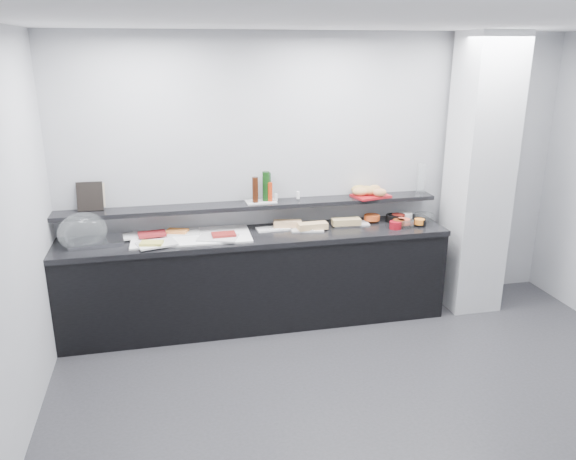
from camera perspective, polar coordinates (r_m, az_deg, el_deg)
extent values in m
plane|color=#2D2D30|center=(4.33, 10.53, -18.26)|extent=(5.00, 5.00, 0.00)
cube|color=#A7A9AE|center=(5.52, 3.35, 5.49)|extent=(5.00, 0.02, 2.70)
plane|color=white|center=(3.52, 13.16, 20.17)|extent=(5.00, 5.00, 0.00)
cube|color=silver|center=(5.80, 18.79, 5.16)|extent=(0.50, 0.50, 2.70)
cube|color=black|center=(5.38, -3.19, -5.21)|extent=(3.60, 0.60, 0.85)
cube|color=black|center=(5.22, -3.27, -0.66)|extent=(3.62, 0.62, 0.05)
cube|color=black|center=(5.31, -3.63, 2.53)|extent=(3.60, 0.25, 0.04)
cube|color=#AFB1B6|center=(5.22, -18.91, -1.13)|extent=(0.49, 0.36, 0.04)
ellipsoid|color=white|center=(5.18, -20.13, -0.16)|extent=(0.51, 0.43, 0.34)
cube|color=white|center=(5.18, -9.78, -0.66)|extent=(1.08, 0.53, 0.01)
cube|color=white|center=(5.27, -15.58, -0.58)|extent=(0.31, 0.25, 0.01)
cube|color=maroon|center=(5.22, -13.65, -0.39)|extent=(0.26, 0.18, 0.02)
cube|color=silver|center=(5.27, -10.59, -0.22)|extent=(0.29, 0.20, 0.01)
cube|color=orange|center=(5.26, -11.20, -0.09)|extent=(0.22, 0.18, 0.02)
cube|color=white|center=(5.00, -13.18, -1.37)|extent=(0.38, 0.30, 0.01)
cube|color=#D2C851|center=(4.97, -13.70, -1.31)|extent=(0.21, 0.16, 0.02)
cube|color=silver|center=(5.07, -7.14, -0.78)|extent=(0.40, 0.33, 0.01)
cube|color=maroon|center=(5.09, -6.55, -0.45)|extent=(0.22, 0.14, 0.02)
cube|color=white|center=(5.34, -1.41, 0.15)|extent=(0.35, 0.17, 0.01)
cube|color=#E1AC76|center=(5.36, -0.04, 0.65)|extent=(0.28, 0.15, 0.06)
cylinder|color=silver|center=(5.28, -1.32, 0.09)|extent=(0.16, 0.02, 0.01)
cube|color=silver|center=(5.30, 1.98, 0.00)|extent=(0.32, 0.18, 0.01)
cube|color=tan|center=(5.29, 2.51, 0.42)|extent=(0.28, 0.12, 0.06)
cylinder|color=#B3B6BA|center=(5.28, 3.05, 0.05)|extent=(0.16, 0.05, 0.01)
cube|color=white|center=(5.51, 6.37, 0.62)|extent=(0.36, 0.16, 0.01)
cube|color=tan|center=(5.45, 5.93, 0.85)|extent=(0.28, 0.12, 0.06)
cylinder|color=#B0B2B7|center=(5.44, 6.00, 0.54)|extent=(0.15, 0.07, 0.01)
cylinder|color=white|center=(5.66, 10.86, 1.17)|extent=(0.18, 0.18, 0.07)
cylinder|color=#CB4A1B|center=(5.61, 8.52, 1.28)|extent=(0.20, 0.20, 0.05)
cylinder|color=black|center=(5.66, 10.68, 1.18)|extent=(0.20, 0.20, 0.07)
cylinder|color=#5C120D|center=(5.68, 11.14, 1.34)|extent=(0.16, 0.16, 0.05)
cylinder|color=white|center=(5.77, 13.67, 1.30)|extent=(0.24, 0.24, 0.07)
cylinder|color=white|center=(5.75, 11.88, 1.49)|extent=(0.14, 0.14, 0.05)
cylinder|color=maroon|center=(5.45, 10.86, 0.49)|extent=(0.13, 0.13, 0.07)
cylinder|color=#5E230D|center=(5.50, 11.19, 0.77)|extent=(0.14, 0.14, 0.05)
cylinder|color=white|center=(5.51, 11.87, 0.63)|extent=(0.21, 0.21, 0.07)
cylinder|color=#CA4B31|center=(5.54, 11.68, 0.87)|extent=(0.16, 0.16, 0.05)
cylinder|color=black|center=(5.59, 13.25, 0.77)|extent=(0.15, 0.15, 0.07)
cylinder|color=orange|center=(5.56, 13.22, 0.84)|extent=(0.12, 0.12, 0.05)
cube|color=black|center=(5.33, -19.49, 3.24)|extent=(0.23, 0.08, 0.26)
cube|color=beige|center=(5.37, -19.16, 3.39)|extent=(0.21, 0.08, 0.22)
cube|color=silver|center=(5.33, -2.78, 2.90)|extent=(0.29, 0.19, 0.01)
cylinder|color=#0E3614|center=(5.36, -2.04, 4.48)|extent=(0.07, 0.07, 0.26)
cylinder|color=#361609|center=(5.26, -3.35, 4.10)|extent=(0.07, 0.07, 0.24)
cylinder|color=#0F360E|center=(5.31, -2.25, 4.47)|extent=(0.07, 0.07, 0.28)
cylinder|color=red|center=(5.30, -1.83, 3.90)|extent=(0.06, 0.06, 0.18)
cylinder|color=silver|center=(5.32, -1.23, 3.33)|extent=(0.03, 0.03, 0.07)
cylinder|color=white|center=(5.40, 1.03, 3.56)|extent=(0.03, 0.03, 0.07)
cube|color=#A81219|center=(5.58, 8.41, 3.45)|extent=(0.39, 0.31, 0.02)
ellipsoid|color=#B49044|center=(5.62, 7.22, 4.14)|extent=(0.16, 0.11, 0.08)
ellipsoid|color=tan|center=(5.65, 8.73, 4.14)|extent=(0.17, 0.14, 0.08)
ellipsoid|color=tan|center=(5.53, 7.35, 3.90)|extent=(0.17, 0.12, 0.08)
ellipsoid|color=#CD834E|center=(5.51, 9.31, 3.78)|extent=(0.14, 0.10, 0.08)
ellipsoid|color=#BB8947|center=(5.56, 8.32, 3.95)|extent=(0.15, 0.10, 0.08)
ellipsoid|color=#AF7742|center=(5.61, 7.94, 4.08)|extent=(0.15, 0.11, 0.08)
ellipsoid|color=#B08E43|center=(5.59, 8.03, 4.04)|extent=(0.16, 0.13, 0.08)
cylinder|color=white|center=(5.80, 13.39, 5.13)|extent=(0.12, 0.12, 0.30)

